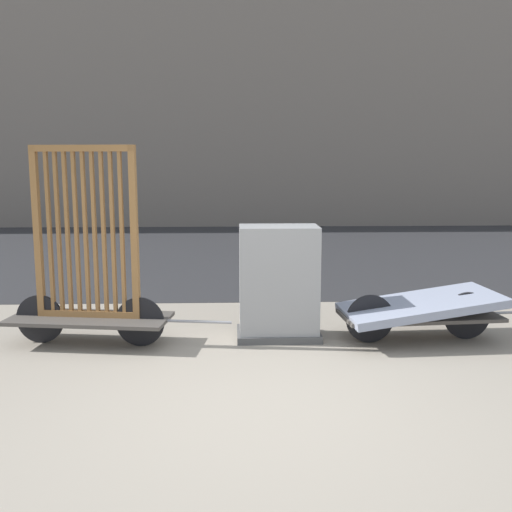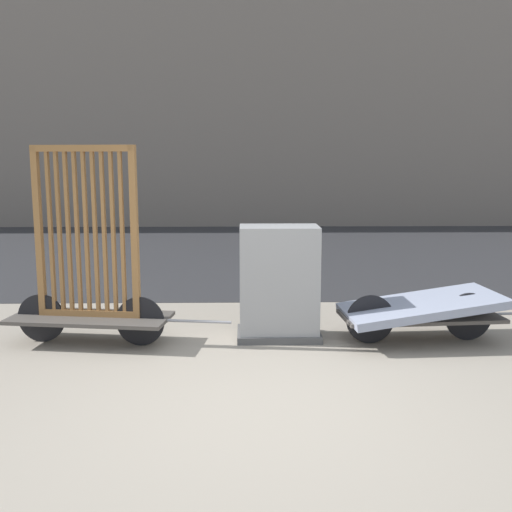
{
  "view_description": "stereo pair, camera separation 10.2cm",
  "coord_description": "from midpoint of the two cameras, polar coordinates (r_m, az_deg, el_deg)",
  "views": [
    {
      "loc": [
        -0.23,
        -4.61,
        2.01
      ],
      "look_at": [
        0.0,
        1.78,
        0.97
      ],
      "focal_mm": 42.0,
      "sensor_mm": 36.0,
      "label": 1
    },
    {
      "loc": [
        -0.13,
        -4.62,
        2.01
      ],
      "look_at": [
        0.0,
        1.78,
        0.97
      ],
      "focal_mm": 42.0,
      "sensor_mm": 36.0,
      "label": 2
    }
  ],
  "objects": [
    {
      "name": "road_strip",
      "position": [
        13.24,
        -0.36,
        0.5
      ],
      "size": [
        56.0,
        9.65,
        0.01
      ],
      "color": "#2D2D30",
      "rests_on": "ground_plane"
    },
    {
      "name": "bike_cart_with_bedframe",
      "position": [
        6.73,
        -15.2,
        -2.17
      ],
      "size": [
        2.46,
        0.91,
        2.16
      ],
      "rotation": [
        0.0,
        0.0,
        -0.14
      ],
      "color": "#4C4742",
      "rests_on": "ground_plane"
    },
    {
      "name": "building_facade",
      "position": [
        20.33,
        -0.67,
        20.73
      ],
      "size": [
        48.0,
        4.0,
        12.14
      ],
      "color": "slate",
      "rests_on": "ground_plane"
    },
    {
      "name": "bike_cart_with_mattress",
      "position": [
        6.9,
        15.82,
        -4.9
      ],
      "size": [
        2.46,
        1.07,
        0.56
      ],
      "rotation": [
        0.0,
        0.0,
        0.08
      ],
      "color": "#4C4742",
      "rests_on": "ground_plane"
    },
    {
      "name": "ground_plane",
      "position": [
        5.04,
        1.02,
        -14.3
      ],
      "size": [
        60.0,
        60.0,
        0.0
      ],
      "primitive_type": "plane",
      "color": "gray"
    },
    {
      "name": "utility_cabinet",
      "position": [
        6.74,
        2.63,
        -2.89
      ],
      "size": [
        0.94,
        0.59,
        1.28
      ],
      "color": "#4C4C4C",
      "rests_on": "ground_plane"
    }
  ]
}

